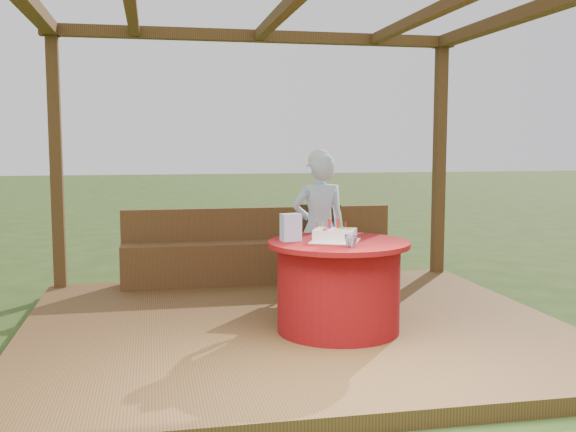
# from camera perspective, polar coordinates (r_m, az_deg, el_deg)

# --- Properties ---
(ground) EXTENTS (60.00, 60.00, 0.00)m
(ground) POSITION_cam_1_polar(r_m,az_deg,el_deg) (5.83, 0.50, -10.09)
(ground) COLOR #2B4316
(ground) RESTS_ON ground
(deck) EXTENTS (4.50, 4.00, 0.12)m
(deck) POSITION_cam_1_polar(r_m,az_deg,el_deg) (5.81, 0.50, -9.52)
(deck) COLOR brown
(deck) RESTS_ON ground
(pergola) EXTENTS (4.50, 4.00, 2.72)m
(pergola) POSITION_cam_1_polar(r_m,az_deg,el_deg) (5.64, 0.52, 14.07)
(pergola) COLOR brown
(pergola) RESTS_ON deck
(bench) EXTENTS (3.00, 0.42, 0.80)m
(bench) POSITION_cam_1_polar(r_m,az_deg,el_deg) (7.39, -2.27, -3.53)
(bench) COLOR brown
(bench) RESTS_ON deck
(table) EXTENTS (1.13, 1.13, 0.73)m
(table) POSITION_cam_1_polar(r_m,az_deg,el_deg) (5.45, 4.29, -5.90)
(table) COLOR maroon
(table) RESTS_ON deck
(chair) EXTENTS (0.58, 0.58, 0.90)m
(chair) POSITION_cam_1_polar(r_m,az_deg,el_deg) (6.70, 2.47, -2.48)
(chair) COLOR #32200F
(chair) RESTS_ON deck
(elderly_woman) EXTENTS (0.52, 0.35, 1.46)m
(elderly_woman) POSITION_cam_1_polar(r_m,az_deg,el_deg) (6.31, 2.65, -0.93)
(elderly_woman) COLOR #A9DBFB
(elderly_woman) RESTS_ON deck
(birthday_cake) EXTENTS (0.49, 0.49, 0.17)m
(birthday_cake) POSITION_cam_1_polar(r_m,az_deg,el_deg) (5.38, 4.00, -1.61)
(birthday_cake) COLOR white
(birthday_cake) RESTS_ON table
(gift_bag) EXTENTS (0.17, 0.13, 0.22)m
(gift_bag) POSITION_cam_1_polar(r_m,az_deg,el_deg) (5.38, 0.24, -0.96)
(gift_bag) COLOR #D589C0
(gift_bag) RESTS_ON table
(drinking_glass) EXTENTS (0.12, 0.12, 0.10)m
(drinking_glass) POSITION_cam_1_polar(r_m,az_deg,el_deg) (5.09, 5.36, -2.11)
(drinking_glass) COLOR white
(drinking_glass) RESTS_ON table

